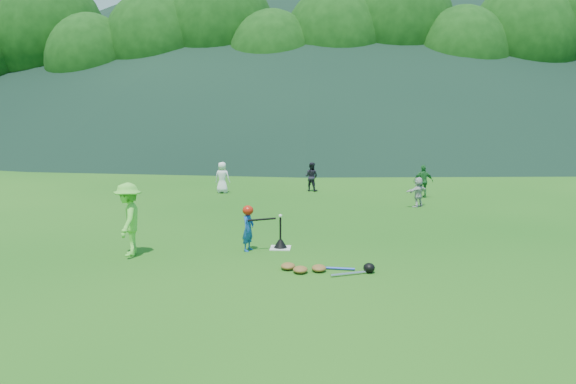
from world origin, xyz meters
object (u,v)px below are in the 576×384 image
Objects in this scene: equipment_pile at (319,268)px; fielder_a at (222,177)px; fielder_b at (311,177)px; fielder_c at (423,181)px; batter_child at (248,229)px; adult_coach at (129,219)px; home_plate at (280,248)px; fielder_d at (418,192)px; batting_tee at (280,243)px.

fielder_a is at bearing 110.41° from equipment_pile.
fielder_b is 0.95× the size of fielder_c.
fielder_b is 0.61× the size of equipment_pile.
fielder_c is (5.08, 7.78, 0.09)m from batter_child.
equipment_pile is (3.69, -9.92, -0.51)m from fielder_a.
batter_child is 2.20m from equipment_pile.
adult_coach is (-2.46, -0.54, 0.29)m from batter_child.
batter_child is at bearing 56.82° from fielder_c.
equipment_pile is (4.02, -0.95, -0.71)m from adult_coach.
fielder_d is (3.92, 5.65, 0.46)m from home_plate.
batting_tee is at bearing 110.46° from fielder_b.
home_plate is 0.87m from batter_child.
fielder_a is 10.59m from equipment_pile.
adult_coach is at bearing 47.78° from fielder_c.
adult_coach reaches higher than home_plate.
fielder_d is 8.00m from equipment_pile.
fielder_d is 6.88m from batting_tee.
batting_tee is at bearing 116.76° from equipment_pile.
fielder_b is at bearing 87.05° from batting_tee.
batting_tee is at bearing 94.19° from adult_coach.
adult_coach is 1.35× the size of fielder_a.
fielder_a reaches higher than batter_child.
batting_tee is at bearing 59.70° from fielder_c.
home_plate is 0.48× the size of fielder_d.
batter_child is 9.19m from fielder_b.
adult_coach reaches higher than fielder_c.
batting_tee is (-0.46, -8.87, -0.42)m from fielder_b.
batter_child is 1.44× the size of batting_tee.
fielder_a is (-2.13, 8.42, 0.09)m from batter_child.
home_plate is at bearing -50.81° from batter_child.
home_plate is 3.33m from adult_coach.
fielder_b is 4.16m from fielder_c.
fielder_b is at bearing 12.06° from batter_child.
adult_coach is at bearing -165.88° from batting_tee.
home_plate is at bearing 13.72° from fielder_d.
batter_child is 0.81m from batting_tee.
fielder_d is 1.39× the size of batting_tee.
adult_coach is at bearing -165.88° from home_plate.
fielder_c is at bearing -175.38° from fielder_b.
home_plate is 0.12m from batting_tee.
batter_child is at bearing 136.31° from equipment_pile.
batting_tee is (0.69, 0.25, -0.36)m from batter_child.
adult_coach is 0.86× the size of equipment_pile.
batter_child is at bearing 92.49° from adult_coach.
batter_child is 7.48m from fielder_d.
batting_tee is 0.38× the size of equipment_pile.
fielder_b is (0.46, 8.87, 0.54)m from home_plate.
equipment_pile is at bearing 115.68° from fielder_b.
fielder_d reaches higher than home_plate.
batter_child is 0.90× the size of fielder_b.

